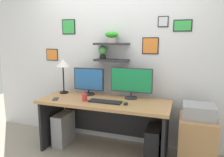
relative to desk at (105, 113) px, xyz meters
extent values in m
plane|color=gray|center=(0.00, -0.06, -0.55)|extent=(8.00, 8.00, 0.00)
cube|color=silver|center=(0.00, 0.38, 0.80)|extent=(4.40, 0.04, 2.70)
cube|color=#2D2D33|center=(0.00, 0.26, 0.73)|extent=(0.50, 0.20, 0.03)
cube|color=#2D2D33|center=(0.00, 0.26, 0.96)|extent=(0.50, 0.20, 0.03)
cylinder|color=black|center=(-0.14, 0.26, 0.77)|extent=(0.10, 0.10, 0.06)
ellipsoid|color=#478C46|center=(-0.14, 0.26, 0.87)|extent=(0.13, 0.13, 0.13)
cylinder|color=#B2A899|center=(0.00, 0.26, 1.01)|extent=(0.14, 0.14, 0.08)
ellipsoid|color=green|center=(0.00, 0.26, 1.09)|extent=(0.19, 0.19, 0.08)
cube|color=black|center=(-0.75, 0.36, 1.22)|extent=(0.23, 0.02, 0.23)
cube|color=green|center=(-0.75, 0.35, 1.22)|extent=(0.20, 0.00, 0.20)
cube|color=black|center=(0.55, 0.36, 0.94)|extent=(0.23, 0.02, 0.23)
cube|color=orange|center=(0.55, 0.35, 0.94)|extent=(0.20, 0.00, 0.21)
cube|color=black|center=(-1.08, 0.36, 0.77)|extent=(0.22, 0.02, 0.19)
cube|color=orange|center=(-1.08, 0.35, 0.77)|extent=(0.19, 0.00, 0.17)
cube|color=black|center=(0.96, 0.36, 1.21)|extent=(0.24, 0.02, 0.15)
cube|color=green|center=(0.96, 0.35, 1.21)|extent=(0.22, 0.00, 0.13)
cube|color=black|center=(0.71, 0.36, 1.26)|extent=(0.14, 0.02, 0.15)
cube|color=silver|center=(0.71, 0.35, 1.26)|extent=(0.12, 0.00, 0.12)
cube|color=tan|center=(0.00, -0.06, 0.18)|extent=(1.80, 0.68, 0.04)
cube|color=black|center=(-0.84, -0.06, -0.19)|extent=(0.04, 0.62, 0.71)
cube|color=black|center=(0.84, -0.06, -0.19)|extent=(0.04, 0.62, 0.71)
cube|color=black|center=(0.00, 0.24, -0.16)|extent=(1.60, 0.02, 0.50)
cylinder|color=black|center=(-0.33, 0.15, 0.21)|extent=(0.18, 0.18, 0.02)
cylinder|color=black|center=(-0.33, 0.15, 0.25)|extent=(0.03, 0.03, 0.07)
cube|color=black|center=(-0.33, 0.16, 0.44)|extent=(0.47, 0.02, 0.33)
cube|color=#2866B2|center=(-0.33, 0.15, 0.44)|extent=(0.45, 0.00, 0.31)
cylinder|color=#2D2D33|center=(0.33, 0.15, 0.21)|extent=(0.18, 0.18, 0.02)
cylinder|color=#2D2D33|center=(0.33, 0.15, 0.26)|extent=(0.03, 0.03, 0.09)
cube|color=#2D2D33|center=(0.33, 0.16, 0.47)|extent=(0.59, 0.02, 0.34)
cube|color=#198C4C|center=(0.33, 0.15, 0.47)|extent=(0.57, 0.00, 0.32)
cube|color=black|center=(0.05, -0.14, 0.21)|extent=(0.44, 0.14, 0.02)
ellipsoid|color=black|center=(0.34, -0.16, 0.22)|extent=(0.06, 0.09, 0.03)
cylinder|color=black|center=(-0.73, 0.12, 0.21)|extent=(0.13, 0.13, 0.02)
cylinder|color=black|center=(-0.73, 0.12, 0.42)|extent=(0.02, 0.02, 0.39)
cone|color=white|center=(-0.73, 0.12, 0.67)|extent=(0.20, 0.20, 0.11)
cube|color=#2D2D33|center=(-0.66, -0.23, 0.21)|extent=(0.12, 0.16, 0.01)
cylinder|color=red|center=(-0.24, -0.17, 0.25)|extent=(0.07, 0.07, 0.10)
cube|color=tan|center=(1.22, 0.03, -0.24)|extent=(0.44, 0.50, 0.62)
cube|color=#9E9EA3|center=(1.22, 0.03, 0.16)|extent=(0.38, 0.34, 0.17)
cube|color=#99999E|center=(-0.67, -0.03, -0.31)|extent=(0.18, 0.40, 0.47)
cube|color=black|center=(0.69, -0.06, -0.32)|extent=(0.18, 0.40, 0.45)
camera|label=1|loc=(1.04, -2.74, 1.04)|focal=34.87mm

